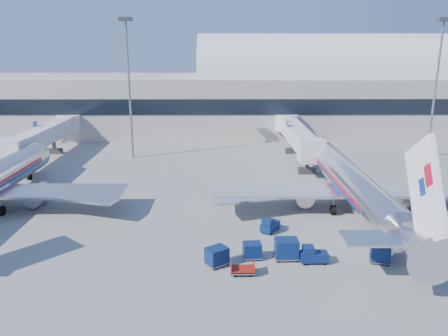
{
  "coord_description": "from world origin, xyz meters",
  "views": [
    {
      "loc": [
        -5.04,
        -41.92,
        17.9
      ],
      "look_at": [
        -4.74,
        6.0,
        4.73
      ],
      "focal_mm": 35.0,
      "sensor_mm": 36.0,
      "label": 1
    }
  ],
  "objects_px": {
    "cart_solo_near": "(380,254)",
    "cart_solo_far": "(446,248)",
    "barrier_near": "(434,216)",
    "jetbridge_mid": "(48,134)",
    "tug_right": "(394,230)",
    "jetbridge_near": "(296,134)",
    "mast_west": "(128,68)",
    "tug_left": "(270,225)",
    "cart_train_c": "(217,256)",
    "airliner_main": "(356,187)",
    "cart_train_a": "(287,249)",
    "tug_lead": "(313,255)",
    "cart_open_red": "(243,270)",
    "cart_train_b": "(252,250)",
    "mast_east": "(438,68)"
  },
  "relations": [
    {
      "from": "airliner_main",
      "to": "tug_lead",
      "type": "xyz_separation_m",
      "value": [
        -7.16,
        -12.22,
        -2.23
      ]
    },
    {
      "from": "mast_west",
      "to": "mast_east",
      "type": "relative_size",
      "value": 1.0
    },
    {
      "from": "jetbridge_mid",
      "to": "tug_right",
      "type": "distance_m",
      "value": 57.09
    },
    {
      "from": "tug_lead",
      "to": "cart_solo_near",
      "type": "height_order",
      "value": "tug_lead"
    },
    {
      "from": "airliner_main",
      "to": "cart_open_red",
      "type": "height_order",
      "value": "airliner_main"
    },
    {
      "from": "tug_lead",
      "to": "cart_train_c",
      "type": "relative_size",
      "value": 1.03
    },
    {
      "from": "airliner_main",
      "to": "cart_open_red",
      "type": "bearing_deg",
      "value": -133.12
    },
    {
      "from": "mast_west",
      "to": "cart_solo_far",
      "type": "bearing_deg",
      "value": -46.37
    },
    {
      "from": "barrier_near",
      "to": "cart_train_a",
      "type": "distance_m",
      "value": 19.57
    },
    {
      "from": "barrier_near",
      "to": "tug_right",
      "type": "height_order",
      "value": "tug_right"
    },
    {
      "from": "airliner_main",
      "to": "mast_west",
      "type": "xyz_separation_m",
      "value": [
        -30.0,
        25.49,
        11.87
      ]
    },
    {
      "from": "mast_west",
      "to": "barrier_near",
      "type": "height_order",
      "value": "mast_west"
    },
    {
      "from": "barrier_near",
      "to": "cart_train_b",
      "type": "height_order",
      "value": "cart_train_b"
    },
    {
      "from": "cart_train_b",
      "to": "cart_solo_near",
      "type": "distance_m",
      "value": 11.02
    },
    {
      "from": "cart_train_b",
      "to": "barrier_near",
      "type": "bearing_deg",
      "value": 18.21
    },
    {
      "from": "tug_lead",
      "to": "cart_open_red",
      "type": "height_order",
      "value": "tug_lead"
    },
    {
      "from": "mast_east",
      "to": "cart_train_b",
      "type": "height_order",
      "value": "mast_east"
    },
    {
      "from": "mast_east",
      "to": "cart_train_b",
      "type": "relative_size",
      "value": 12.67
    },
    {
      "from": "tug_lead",
      "to": "barrier_near",
      "type": "bearing_deg",
      "value": 31.36
    },
    {
      "from": "jetbridge_near",
      "to": "mast_west",
      "type": "xyz_separation_m",
      "value": [
        -27.6,
        -0.81,
        10.86
      ]
    },
    {
      "from": "cart_solo_near",
      "to": "cart_solo_far",
      "type": "height_order",
      "value": "cart_solo_near"
    },
    {
      "from": "barrier_near",
      "to": "cart_open_red",
      "type": "height_order",
      "value": "barrier_near"
    },
    {
      "from": "tug_left",
      "to": "cart_train_c",
      "type": "xyz_separation_m",
      "value": [
        -5.25,
        -7.09,
        0.18
      ]
    },
    {
      "from": "cart_solo_far",
      "to": "tug_left",
      "type": "bearing_deg",
      "value": 153.95
    },
    {
      "from": "jetbridge_near",
      "to": "jetbridge_mid",
      "type": "height_order",
      "value": "same"
    },
    {
      "from": "barrier_near",
      "to": "cart_solo_far",
      "type": "distance_m",
      "value": 9.16
    },
    {
      "from": "barrier_near",
      "to": "tug_right",
      "type": "bearing_deg",
      "value": -143.87
    },
    {
      "from": "airliner_main",
      "to": "cart_solo_near",
      "type": "height_order",
      "value": "airliner_main"
    },
    {
      "from": "tug_lead",
      "to": "mast_east",
      "type": "bearing_deg",
      "value": 52.94
    },
    {
      "from": "airliner_main",
      "to": "cart_solo_far",
      "type": "xyz_separation_m",
      "value": [
        4.91,
        -11.12,
        -2.14
      ]
    },
    {
      "from": "mast_west",
      "to": "cart_train_c",
      "type": "distance_m",
      "value": 43.16
    },
    {
      "from": "barrier_near",
      "to": "cart_solo_near",
      "type": "xyz_separation_m",
      "value": [
        -9.35,
        -9.77,
        0.34
      ]
    },
    {
      "from": "cart_train_c",
      "to": "cart_solo_far",
      "type": "xyz_separation_m",
      "value": [
        20.34,
        1.55,
        -0.07
      ]
    },
    {
      "from": "cart_open_red",
      "to": "jetbridge_mid",
      "type": "bearing_deg",
      "value": 126.78
    },
    {
      "from": "cart_solo_far",
      "to": "barrier_near",
      "type": "bearing_deg",
      "value": 64.37
    },
    {
      "from": "airliner_main",
      "to": "cart_train_a",
      "type": "height_order",
      "value": "airliner_main"
    },
    {
      "from": "mast_east",
      "to": "tug_right",
      "type": "xyz_separation_m",
      "value": [
        -18.11,
        -32.46,
        -14.07
      ]
    },
    {
      "from": "barrier_near",
      "to": "cart_solo_far",
      "type": "relative_size",
      "value": 1.67
    },
    {
      "from": "airliner_main",
      "to": "mast_east",
      "type": "distance_m",
      "value": 34.51
    },
    {
      "from": "cart_train_c",
      "to": "jetbridge_near",
      "type": "bearing_deg",
      "value": 35.72
    },
    {
      "from": "airliner_main",
      "to": "cart_open_red",
      "type": "relative_size",
      "value": 19.13
    },
    {
      "from": "barrier_near",
      "to": "cart_solo_far",
      "type": "height_order",
      "value": "cart_solo_far"
    },
    {
      "from": "tug_left",
      "to": "cart_open_red",
      "type": "xyz_separation_m",
      "value": [
        -3.12,
        -8.62,
        -0.31
      ]
    },
    {
      "from": "jetbridge_near",
      "to": "mast_east",
      "type": "bearing_deg",
      "value": -2.07
    },
    {
      "from": "tug_right",
      "to": "cart_solo_near",
      "type": "height_order",
      "value": "tug_right"
    },
    {
      "from": "tug_lead",
      "to": "jetbridge_mid",
      "type": "bearing_deg",
      "value": 132.73
    },
    {
      "from": "jetbridge_near",
      "to": "cart_train_b",
      "type": "height_order",
      "value": "jetbridge_near"
    },
    {
      "from": "jetbridge_near",
      "to": "cart_open_red",
      "type": "relative_size",
      "value": 14.12
    },
    {
      "from": "cart_solo_near",
      "to": "airliner_main",
      "type": "bearing_deg",
      "value": 96.56
    },
    {
      "from": "barrier_near",
      "to": "tug_lead",
      "type": "xyz_separation_m",
      "value": [
        -15.16,
        -9.72,
        0.25
      ]
    }
  ]
}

